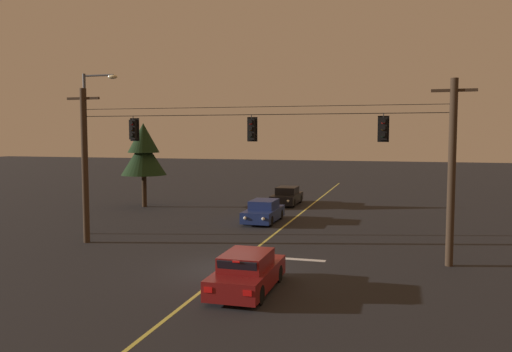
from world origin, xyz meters
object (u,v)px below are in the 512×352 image
traffic_light_left_inner (251,129)px  traffic_light_centre (383,129)px  traffic_light_leftmost (133,129)px  street_lamp_corner (90,140)px  car_oncoming_trailing (287,196)px  tree_verge_near (144,152)px  car_waiting_near_lane (247,273)px  car_oncoming_lead (264,212)px

traffic_light_left_inner → traffic_light_centre: bearing=0.0°
traffic_light_leftmost → street_lamp_corner: 4.33m
car_oncoming_trailing → street_lamp_corner: bearing=-117.8°
traffic_light_left_inner → car_oncoming_trailing: size_ratio=0.28×
street_lamp_corner → tree_verge_near: bearing=102.8°
tree_verge_near → traffic_light_centre: bearing=-35.0°
car_waiting_near_lane → street_lamp_corner: (-11.24, 7.66, 4.57)m
traffic_light_left_inner → street_lamp_corner: (-9.77, 2.07, -0.52)m
traffic_light_centre → tree_verge_near: traffic_light_centre is taller
traffic_light_centre → car_oncoming_lead: traffic_light_centre is taller
tree_verge_near → car_oncoming_trailing: bearing=22.5°
traffic_light_centre → car_oncoming_trailing: (-7.82, 16.84, -5.09)m
traffic_light_centre → car_oncoming_trailing: bearing=114.9°
traffic_light_centre → car_waiting_near_lane: (-4.37, -5.59, -5.09)m
traffic_light_leftmost → car_oncoming_lead: 10.80m
traffic_light_centre → tree_verge_near: 22.04m
traffic_light_leftmost → street_lamp_corner: bearing=151.2°
traffic_light_leftmost → car_oncoming_trailing: traffic_light_leftmost is taller
traffic_light_centre → car_waiting_near_lane: 8.74m
car_waiting_near_lane → traffic_light_leftmost: bearing=143.2°
car_oncoming_lead → street_lamp_corner: size_ratio=0.50×
traffic_light_centre → car_oncoming_trailing: traffic_light_centre is taller
street_lamp_corner → car_waiting_near_lane: bearing=-34.3°
car_oncoming_lead → car_oncoming_trailing: same height
traffic_light_leftmost → street_lamp_corner: street_lamp_corner is taller
car_oncoming_trailing → tree_verge_near: bearing=-157.5°
car_oncoming_lead → street_lamp_corner: (-8.10, -6.41, 4.57)m
tree_verge_near → car_waiting_near_lane: bearing=-53.2°
street_lamp_corner → traffic_light_left_inner: bearing=-12.0°
traffic_light_left_inner → car_oncoming_trailing: traffic_light_left_inner is taller
traffic_light_left_inner → tree_verge_near: (-12.16, 12.62, -1.55)m
traffic_light_centre → tree_verge_near: (-18.00, 12.62, -1.55)m
traffic_light_leftmost → tree_verge_near: (-6.16, 12.62, -1.55)m
car_waiting_near_lane → car_oncoming_trailing: bearing=98.7°
tree_verge_near → street_lamp_corner: bearing=-77.2°
car_oncoming_trailing → tree_verge_near: size_ratio=0.69×
car_waiting_near_lane → car_oncoming_lead: size_ratio=0.98×
traffic_light_left_inner → tree_verge_near: bearing=133.9°
traffic_light_centre → traffic_light_leftmost: bearing=180.0°
car_oncoming_trailing → traffic_light_left_inner: bearing=-83.3°
tree_verge_near → traffic_light_left_inner: bearing=-46.1°
car_oncoming_lead → tree_verge_near: (-10.49, 4.14, 3.55)m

